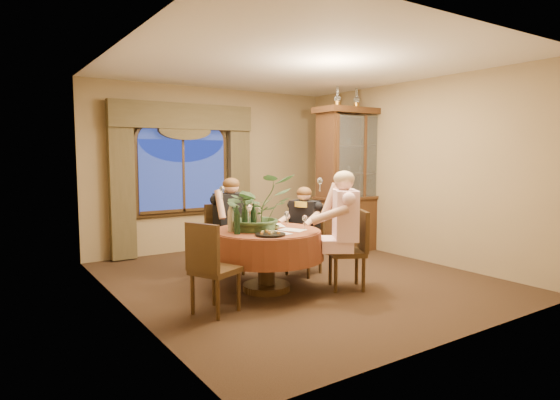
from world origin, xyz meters
TOP-DOWN VIEW (x-y plane):
  - floor at (0.00, 0.00)m, footprint 5.00×5.00m
  - wall_back at (0.00, 2.50)m, footprint 4.50×0.00m
  - wall_right at (2.25, 0.00)m, footprint 0.00×5.00m
  - ceiling at (0.00, 0.00)m, footprint 5.00×5.00m
  - window at (-0.60, 2.43)m, footprint 1.62×0.10m
  - arched_transom at (-0.60, 2.43)m, footprint 1.60×0.06m
  - drapery_left at (-1.63, 2.38)m, footprint 0.38×0.14m
  - drapery_right at (0.43, 2.38)m, footprint 0.38×0.14m
  - swag_valance at (-0.60, 2.35)m, footprint 2.45×0.16m
  - dining_table at (-0.64, -0.25)m, footprint 1.79×1.79m
  - china_cabinet at (1.97, 1.00)m, footprint 1.50×0.59m
  - oil_lamp_left at (1.54, 1.00)m, footprint 0.11×0.11m
  - oil_lamp_center at (1.97, 1.00)m, footprint 0.11×0.11m
  - oil_lamp_right at (2.39, 1.00)m, footprint 0.11×0.11m
  - chair_right at (0.23, -0.73)m, footprint 0.57×0.57m
  - chair_back_right at (0.21, 0.12)m, footprint 0.55×0.55m
  - chair_back at (-0.69, 0.71)m, footprint 0.44×0.44m
  - chair_front_left at (-1.50, -0.64)m, footprint 0.55×0.55m
  - person_pink at (0.17, -0.77)m, footprint 0.69×0.70m
  - person_back at (-0.65, 0.64)m, footprint 0.49×0.45m
  - person_scarf at (0.23, 0.13)m, footprint 0.54×0.56m
  - stoneware_vase at (-0.71, -0.15)m, footprint 0.14×0.14m
  - centerpiece_plant at (-0.72, -0.16)m, footprint 0.86×0.95m
  - olive_bowl at (-0.56, -0.29)m, footprint 0.15×0.15m
  - cheese_platter at (-0.82, -0.63)m, footprint 0.34×0.34m
  - wine_bottle_0 at (-0.95, -0.05)m, footprint 0.07×0.07m
  - wine_bottle_1 at (-1.06, -0.14)m, footprint 0.07×0.07m
  - wine_bottle_2 at (-0.95, -0.28)m, footprint 0.07×0.07m
  - wine_bottle_3 at (-0.87, -0.17)m, footprint 0.07×0.07m
  - wine_bottle_4 at (-0.84, -0.29)m, footprint 0.07×0.07m
  - wine_bottle_5 at (-1.08, -0.33)m, footprint 0.07×0.07m
  - tasting_paper_0 at (-0.40, -0.46)m, footprint 0.32×0.36m
  - tasting_paper_1 at (-0.37, -0.04)m, footprint 0.31×0.36m
  - tasting_paper_2 at (-0.67, -0.55)m, footprint 0.25×0.32m
  - wine_glass_person_pink at (-0.25, -0.50)m, footprint 0.07×0.07m
  - wine_glass_person_back at (-0.64, 0.21)m, footprint 0.07×0.07m
  - wine_glass_person_scarf at (-0.21, -0.06)m, footprint 0.07×0.07m

SIDE VIEW (x-z plane):
  - floor at x=0.00m, z-range 0.00..0.00m
  - dining_table at x=-0.64m, z-range 0.00..0.75m
  - chair_right at x=0.23m, z-range 0.00..0.96m
  - chair_back_right at x=0.21m, z-range 0.00..0.96m
  - chair_back at x=-0.69m, z-range 0.00..0.96m
  - chair_front_left at x=-1.50m, z-range 0.00..0.96m
  - person_scarf at x=0.23m, z-range 0.00..1.22m
  - person_back at x=-0.65m, z-range 0.00..1.35m
  - person_pink at x=0.17m, z-range 0.00..1.47m
  - tasting_paper_0 at x=-0.40m, z-range 0.75..0.76m
  - tasting_paper_1 at x=-0.37m, z-range 0.75..0.76m
  - tasting_paper_2 at x=-0.67m, z-range 0.75..0.76m
  - cheese_platter at x=-0.82m, z-range 0.75..0.77m
  - olive_bowl at x=-0.56m, z-range 0.75..0.80m
  - wine_glass_person_pink at x=-0.25m, z-range 0.75..0.93m
  - wine_glass_person_back at x=-0.64m, z-range 0.75..0.93m
  - wine_glass_person_scarf at x=-0.21m, z-range 0.75..0.93m
  - stoneware_vase at x=-0.71m, z-range 0.75..1.02m
  - wine_bottle_0 at x=-0.95m, z-range 0.75..1.08m
  - wine_bottle_1 at x=-1.06m, z-range 0.75..1.08m
  - wine_bottle_2 at x=-0.95m, z-range 0.75..1.08m
  - wine_bottle_3 at x=-0.87m, z-range 0.75..1.08m
  - wine_bottle_4 at x=-0.84m, z-range 0.75..1.08m
  - wine_bottle_5 at x=-1.08m, z-range 0.75..1.08m
  - drapery_left at x=-1.63m, z-range 0.02..2.34m
  - drapery_right at x=0.43m, z-range 0.02..2.34m
  - china_cabinet at x=1.97m, z-range 0.00..2.43m
  - window at x=-0.60m, z-range 0.64..1.96m
  - centerpiece_plant at x=-0.72m, z-range 0.95..1.69m
  - wall_back at x=0.00m, z-range -0.85..3.65m
  - wall_right at x=2.25m, z-range -1.10..3.90m
  - arched_transom at x=-0.60m, z-range 1.86..2.30m
  - swag_valance at x=-0.60m, z-range 2.07..2.49m
  - oil_lamp_left at x=1.54m, z-range 2.43..2.77m
  - oil_lamp_center at x=1.97m, z-range 2.43..2.77m
  - oil_lamp_right at x=2.39m, z-range 2.43..2.77m
  - ceiling at x=0.00m, z-range 2.80..2.80m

